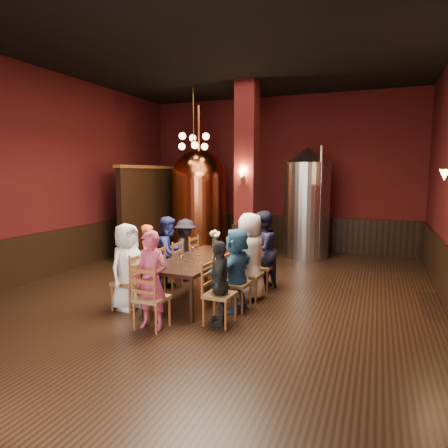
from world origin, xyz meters
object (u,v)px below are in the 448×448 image
at_px(dining_table, 200,261).
at_px(rose_vase, 215,236).
at_px(person_1, 150,261).
at_px(copper_kettle, 199,199).
at_px(person_2, 169,253).
at_px(person_0, 127,267).
at_px(steel_vessel, 307,203).

distance_m(dining_table, rose_vase, 1.06).
bearing_deg(rose_vase, person_1, -119.72).
relative_size(dining_table, copper_kettle, 0.59).
bearing_deg(person_1, person_2, -3.74).
distance_m(person_1, person_2, 0.66).
xyz_separation_m(person_1, person_2, (0.03, 0.66, 0.04)).
xyz_separation_m(dining_table, copper_kettle, (-1.86, 4.05, 0.83)).
bearing_deg(person_0, person_1, 6.16).
bearing_deg(dining_table, person_1, -158.78).
height_order(person_0, rose_vase, person_0).
bearing_deg(person_1, rose_vase, -30.93).
bearing_deg(person_2, steel_vessel, -29.62).
height_order(steel_vessel, rose_vase, steel_vessel).
bearing_deg(steel_vessel, person_1, -113.77).
height_order(dining_table, copper_kettle, copper_kettle).
xyz_separation_m(dining_table, rose_vase, (-0.12, 1.01, 0.31)).
xyz_separation_m(person_1, rose_vase, (0.74, 1.30, 0.32)).
bearing_deg(person_0, steel_vessel, -12.64).
bearing_deg(rose_vase, dining_table, -83.07).
height_order(person_0, person_1, person_0).
distance_m(person_2, steel_vessel, 4.53).
height_order(dining_table, rose_vase, rose_vase).
bearing_deg(person_0, person_2, 6.16).
bearing_deg(dining_table, person_0, -130.36).
xyz_separation_m(person_0, copper_kettle, (-0.97, 5.01, 0.79)).
xyz_separation_m(person_0, steel_vessel, (2.07, 5.31, 0.75)).
xyz_separation_m(person_0, person_1, (0.03, 0.67, -0.05)).
xyz_separation_m(person_2, rose_vase, (0.71, 0.64, 0.28)).
height_order(person_1, rose_vase, person_1).
height_order(person_1, person_2, person_2).
relative_size(copper_kettle, rose_vase, 11.19).
height_order(person_2, copper_kettle, copper_kettle).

